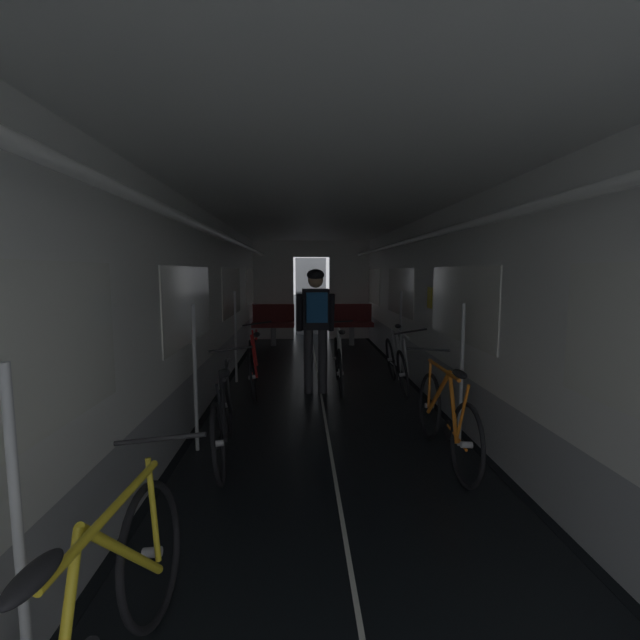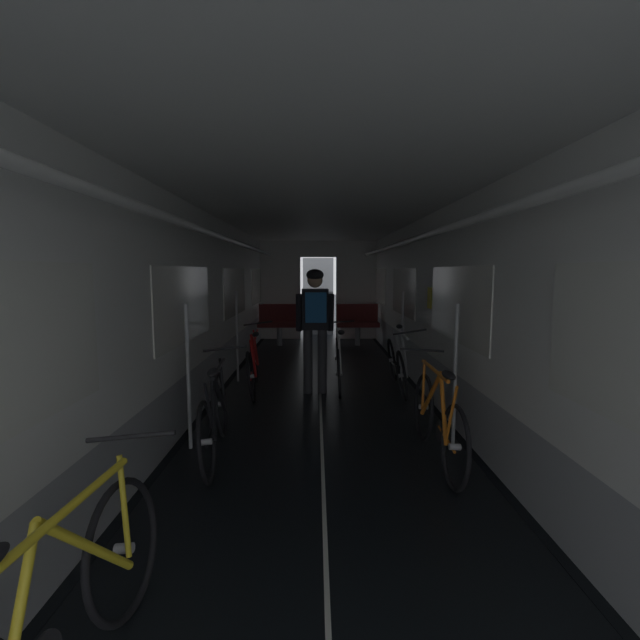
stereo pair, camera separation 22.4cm
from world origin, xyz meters
name	(u,v)px [view 1 (the left image)]	position (x,y,z in m)	size (l,w,h in m)	color
ground_plane	(359,617)	(0.00, 0.00, 0.00)	(60.00, 60.00, 0.00)	black
train_car_shell	(322,271)	(0.00, 3.60, 1.70)	(3.14, 12.34, 2.57)	black
bench_seat_far_left	(273,321)	(-0.90, 8.07, 0.57)	(0.98, 0.51, 0.95)	gray
bench_seat_far_right	(351,320)	(0.90, 8.07, 0.57)	(0.98, 0.51, 0.95)	gray
bicycle_black	(223,417)	(-0.99, 1.92, 0.38)	(0.44, 1.69, 0.95)	black
bicycle_yellow	(97,629)	(-1.04, -0.46, 0.38)	(0.44, 1.69, 0.95)	black
bicycle_orange	(446,418)	(1.03, 1.80, 0.38)	(0.44, 1.69, 0.94)	black
bicycle_silver	(397,363)	(1.11, 4.21, 0.38)	(0.44, 1.69, 0.96)	black
bicycle_red	(253,365)	(-0.96, 4.13, 0.38)	(0.44, 1.69, 0.95)	black
person_cyclist_aisle	(316,317)	(-0.07, 4.02, 1.07)	(0.54, 0.40, 1.73)	#2D2D33
bicycle_white_in_aisle	(338,362)	(0.27, 4.28, 0.38)	(0.44, 1.69, 0.94)	black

